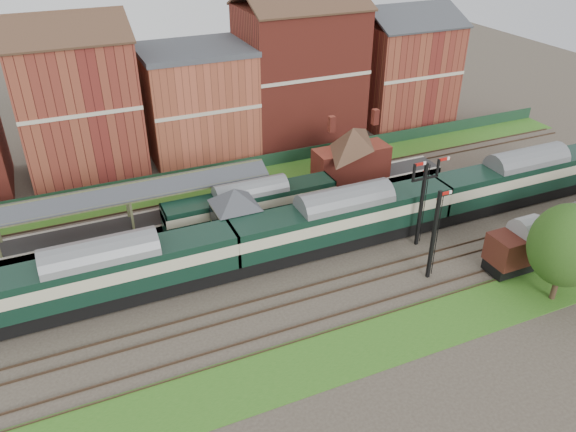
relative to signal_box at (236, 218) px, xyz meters
name	(u,v)px	position (x,y,z in m)	size (l,w,h in m)	color
ground	(283,260)	(3.00, -3.25, -3.19)	(160.00, 160.00, 0.00)	#473D33
grass_back	(225,182)	(3.00, 12.75, -3.16)	(90.00, 4.50, 0.06)	#2D6619
grass_front	(351,351)	(3.00, -15.25, -3.16)	(90.00, 5.00, 0.06)	#2D6619
fence	(219,169)	(3.00, 14.75, -2.44)	(90.00, 0.12, 1.50)	#193823
platform	(195,215)	(-2.00, 6.50, -2.69)	(55.00, 3.40, 1.00)	#2D2D2D
signal_box	(236,218)	(0.00, 0.00, 0.00)	(5.40, 5.40, 6.00)	#667C58
brick_hut	(318,219)	(8.00, 0.00, -2.00)	(3.20, 2.64, 2.94)	maroon
station_building	(352,153)	(15.00, 6.50, 0.76)	(8.10, 8.10, 5.90)	maroon
canopy	(126,189)	(-8.00, 6.50, 1.39)	(26.00, 3.89, 4.08)	brown
semaphore_bracket	(422,199)	(15.04, -5.75, 1.44)	(3.60, 0.25, 8.18)	black
semaphore_siding	(434,234)	(13.02, -10.25, 0.96)	(1.23, 0.25, 8.00)	black
town_backdrop	(196,96)	(2.82, 21.75, 3.81)	(69.00, 10.00, 16.00)	maroon
dmu_train	(344,219)	(8.82, -3.25, -0.47)	(61.04, 3.20, 4.69)	black
platform_railcar	(251,205)	(2.61, 3.25, -0.96)	(16.49, 2.60, 3.80)	black
goods_van_a	(523,247)	(20.82, -12.25, -1.08)	(6.14, 2.66, 3.72)	black
tree_far	(567,246)	(20.21, -16.51, 1.76)	(5.62, 5.62, 8.20)	#382619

